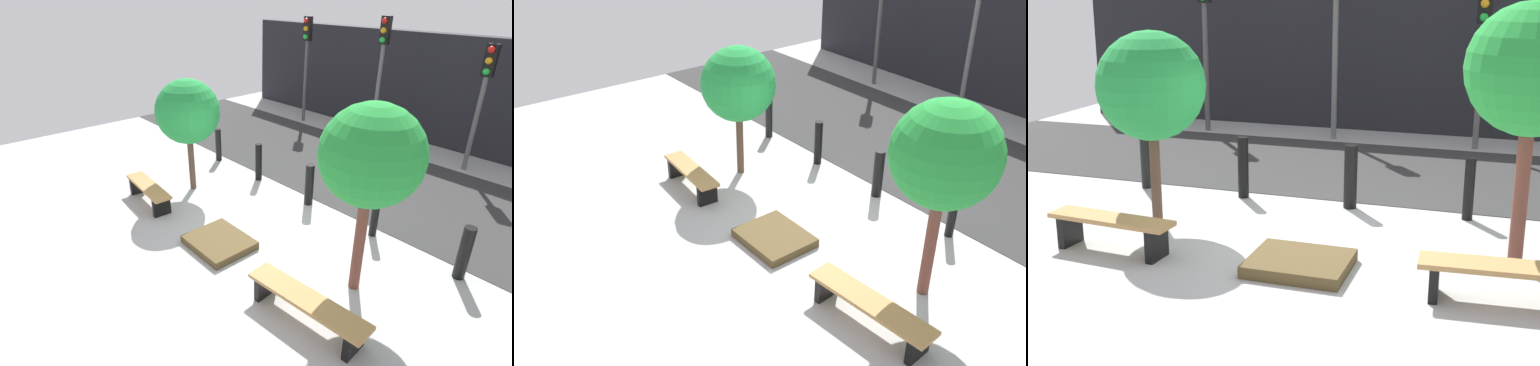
# 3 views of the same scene
# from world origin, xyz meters

# --- Properties ---
(ground_plane) EXTENTS (18.00, 18.00, 0.00)m
(ground_plane) POSITION_xyz_m (0.00, 0.00, 0.00)
(ground_plane) COLOR #ADADAD
(road_strip) EXTENTS (18.00, 4.14, 0.01)m
(road_strip) POSITION_xyz_m (0.00, 4.12, 0.01)
(road_strip) COLOR #333333
(road_strip) RESTS_ON ground
(building_facade) EXTENTS (16.20, 0.50, 3.31)m
(building_facade) POSITION_xyz_m (0.00, 7.89, 1.65)
(building_facade) COLOR black
(building_facade) RESTS_ON ground
(bench_left) EXTENTS (1.71, 0.52, 0.46)m
(bench_left) POSITION_xyz_m (-2.42, -0.94, 0.33)
(bench_left) COLOR black
(bench_left) RESTS_ON ground
(bench_right) EXTENTS (2.02, 0.58, 0.45)m
(bench_right) POSITION_xyz_m (2.42, -0.94, 0.33)
(bench_right) COLOR black
(bench_right) RESTS_ON ground
(planter_bed) EXTENTS (1.18, 1.01, 0.15)m
(planter_bed) POSITION_xyz_m (0.00, -0.74, 0.08)
(planter_bed) COLOR brown
(planter_bed) RESTS_ON ground
(tree_behind_left_bench) EXTENTS (1.49, 1.49, 2.70)m
(tree_behind_left_bench) POSITION_xyz_m (-2.42, 0.25, 1.94)
(tree_behind_left_bench) COLOR brown
(tree_behind_left_bench) RESTS_ON ground
(tree_behind_right_bench) EXTENTS (1.53, 1.53, 3.12)m
(tree_behind_right_bench) POSITION_xyz_m (2.42, 0.25, 2.33)
(tree_behind_right_bench) COLOR brown
(tree_behind_right_bench) RESTS_ON ground
(bollard_far_left) EXTENTS (0.17, 0.17, 0.94)m
(bollard_far_left) POSITION_xyz_m (-3.47, 1.80, 0.47)
(bollard_far_left) COLOR black
(bollard_far_left) RESTS_ON ground
(bollard_left) EXTENTS (0.17, 0.17, 0.98)m
(bollard_left) POSITION_xyz_m (-1.73, 1.80, 0.49)
(bollard_left) COLOR black
(bollard_left) RESTS_ON ground
(bollard_center) EXTENTS (0.20, 0.20, 0.98)m
(bollard_center) POSITION_xyz_m (0.00, 1.80, 0.49)
(bollard_center) COLOR black
(bollard_center) RESTS_ON ground
(bollard_right) EXTENTS (0.15, 0.15, 0.92)m
(bollard_right) POSITION_xyz_m (1.73, 1.80, 0.46)
(bollard_right) COLOR black
(bollard_right) RESTS_ON ground
(traffic_light_west) EXTENTS (0.28, 0.27, 3.64)m
(traffic_light_west) POSITION_xyz_m (-4.50, 6.48, 2.51)
(traffic_light_west) COLOR #4B4B4B
(traffic_light_west) RESTS_ON ground
(traffic_light_mid_west) EXTENTS (0.28, 0.27, 3.78)m
(traffic_light_mid_west) POSITION_xyz_m (-1.50, 6.48, 2.61)
(traffic_light_mid_west) COLOR slate
(traffic_light_mid_west) RESTS_ON ground
(traffic_light_mid_east) EXTENTS (0.28, 0.27, 3.29)m
(traffic_light_mid_east) POSITION_xyz_m (1.50, 6.48, 2.29)
(traffic_light_mid_east) COLOR #5A5A5A
(traffic_light_mid_east) RESTS_ON ground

